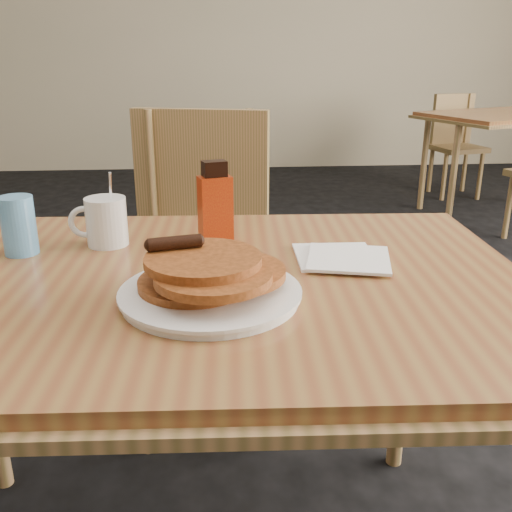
# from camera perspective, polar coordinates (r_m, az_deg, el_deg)

# --- Properties ---
(wall_back) EXTENTS (8.00, 0.00, 8.00)m
(wall_back) POSITION_cam_1_polar(r_m,az_deg,el_deg) (5.97, -4.60, 22.09)
(wall_back) COLOR #B6AB8D
(wall_back) RESTS_ON ground
(main_table) EXTENTS (1.36, 0.95, 0.75)m
(main_table) POSITION_cam_1_polar(r_m,az_deg,el_deg) (1.10, -6.42, -3.98)
(main_table) COLOR olive
(main_table) RESTS_ON floor
(neighbor_table) EXTENTS (1.29, 1.09, 0.75)m
(neighbor_table) POSITION_cam_1_polar(r_m,az_deg,el_deg) (4.44, 23.66, 12.39)
(neighbor_table) COLOR olive
(neighbor_table) RESTS_ON floor
(chair_main_far) EXTENTS (0.54, 0.55, 0.98)m
(chair_main_far) POSITION_cam_1_polar(r_m,az_deg,el_deg) (1.83, -5.38, 1.73)
(chair_main_far) COLOR #AB8050
(chair_main_far) RESTS_ON floor
(chair_neighbor_far) EXTENTS (0.44, 0.45, 0.82)m
(chair_neighbor_far) POSITION_cam_1_polar(r_m,az_deg,el_deg) (5.14, 19.27, 11.27)
(chair_neighbor_far) COLOR #AB8050
(chair_neighbor_far) RESTS_ON floor
(pancake_plate) EXTENTS (0.31, 0.31, 0.10)m
(pancake_plate) POSITION_cam_1_polar(r_m,az_deg,el_deg) (0.97, -4.64, -2.67)
(pancake_plate) COLOR white
(pancake_plate) RESTS_ON main_table
(coffee_mug) EXTENTS (0.13, 0.09, 0.17)m
(coffee_mug) POSITION_cam_1_polar(r_m,az_deg,el_deg) (1.28, -14.86, 3.43)
(coffee_mug) COLOR white
(coffee_mug) RESTS_ON main_table
(syrup_bottle) EXTENTS (0.08, 0.06, 0.18)m
(syrup_bottle) POSITION_cam_1_polar(r_m,az_deg,el_deg) (1.24, -4.09, 5.00)
(syrup_bottle) COLOR maroon
(syrup_bottle) RESTS_ON main_table
(napkin_stack) EXTENTS (0.20, 0.21, 0.01)m
(napkin_stack) POSITION_cam_1_polar(r_m,az_deg,el_deg) (1.17, 8.59, -0.15)
(napkin_stack) COLOR white
(napkin_stack) RESTS_ON main_table
(blue_tumbler) EXTENTS (0.07, 0.07, 0.12)m
(blue_tumbler) POSITION_cam_1_polar(r_m,az_deg,el_deg) (1.28, -22.65, 2.83)
(blue_tumbler) COLOR #5B9ED6
(blue_tumbler) RESTS_ON main_table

